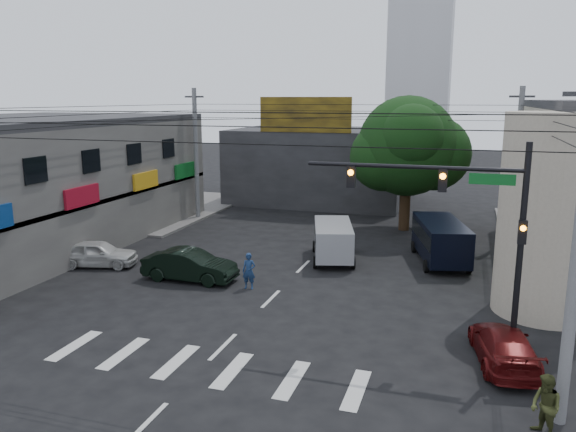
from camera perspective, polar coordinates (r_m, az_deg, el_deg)
The scene contains 18 objects.
ground at distance 22.75m, azimuth -3.47°, elevation -10.08°, with size 160.00×160.00×0.00m, color black.
sidewalk_far_left at distance 46.36m, azimuth -16.30°, elevation 0.93°, with size 16.00×16.00×0.15m, color #514F4C.
building_left at distance 36.66m, azimuth -27.08°, elevation 2.73°, with size 14.00×24.00×7.00m, color #4B4946.
corner_column at distance 24.29m, azimuth 25.20°, elevation 0.06°, with size 4.00×4.00×8.00m, color gray.
building_far at distance 47.44m, azimuth 3.36°, elevation 5.20°, with size 14.00×10.00×6.00m, color #232326.
billboard at distance 42.41m, azimuth 1.75°, elevation 10.25°, with size 7.00×0.30×2.60m, color olive.
tower_distant at distance 90.98m, azimuth 13.54°, elevation 20.10°, with size 9.00×9.00×44.00m, color silver.
street_tree at distance 36.95m, azimuth 12.02°, elevation 6.92°, with size 6.40×6.40×8.70m.
traffic_gantry at distance 19.00m, azimuth 17.75°, elevation 0.17°, with size 7.10×0.35×7.20m.
utility_pole_far_left at distance 40.22m, azimuth -9.32°, elevation 6.16°, with size 0.32×0.32×9.20m, color #59595B.
utility_pole_far_right at distance 35.96m, azimuth 22.17°, elevation 4.78°, with size 0.32×0.32×9.20m, color #59595B.
dark_sedan at distance 27.09m, azimuth -9.94°, elevation -4.95°, with size 4.49×1.59×1.48m, color black.
white_compact at distance 30.51m, azimuth -18.80°, elevation -3.61°, with size 4.31×2.62×1.37m, color #B7B6B2.
maroon_sedan at distance 19.98m, azimuth 21.07°, elevation -12.21°, with size 2.39×4.47×1.23m, color #4A0A0B.
silver_minivan at distance 30.06m, azimuth 4.59°, elevation -2.65°, with size 3.07×4.90×1.96m, color #A7A9B0, non-canonical shape.
navy_van at distance 30.59m, azimuth 15.21°, elevation -2.57°, with size 3.40×5.80×2.18m, color black, non-canonical shape.
traffic_officer at distance 25.58m, azimuth -3.99°, elevation -5.60°, with size 0.65×0.47×1.66m, color navy.
pedestrian_olive at distance 16.34m, azimuth 24.72°, elevation -17.21°, with size 1.00×1.05×1.70m, color #353A1B.
Camera 1 is at (7.71, -19.64, 8.50)m, focal length 35.00 mm.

